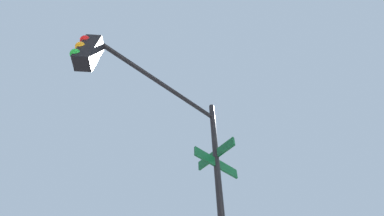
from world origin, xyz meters
name	(u,v)px	position (x,y,z in m)	size (l,w,h in m)	color
traffic_signal_near	(161,135)	(-6.44, -5.96, 4.32)	(3.01, 2.34, 6.11)	black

